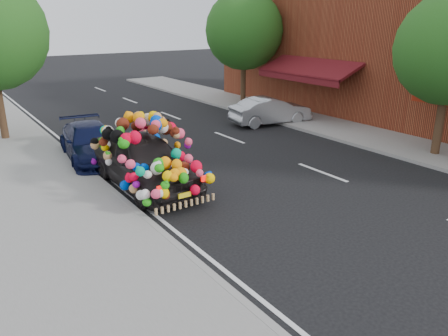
# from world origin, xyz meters

# --- Properties ---
(ground) EXTENTS (100.00, 100.00, 0.00)m
(ground) POSITION_xyz_m (0.00, 0.00, 0.00)
(ground) COLOR black
(ground) RESTS_ON ground
(sidewalk) EXTENTS (4.00, 60.00, 0.12)m
(sidewalk) POSITION_xyz_m (-4.30, 0.00, 0.06)
(sidewalk) COLOR gray
(sidewalk) RESTS_ON ground
(kerb) EXTENTS (0.15, 60.00, 0.13)m
(kerb) POSITION_xyz_m (-2.35, 0.00, 0.07)
(kerb) COLOR gray
(kerb) RESTS_ON ground
(footpath_far) EXTENTS (3.00, 40.00, 0.12)m
(footpath_far) POSITION_xyz_m (8.20, 3.00, 0.06)
(footpath_far) COLOR gray
(footpath_far) RESTS_ON ground
(lane_markings) EXTENTS (6.00, 50.00, 0.01)m
(lane_markings) POSITION_xyz_m (3.60, 0.00, 0.01)
(lane_markings) COLOR silver
(lane_markings) RESTS_ON ground
(shopfront_row) EXTENTS (9.61, 22.00, 7.00)m
(shopfront_row) POSITION_xyz_m (13.48, 3.00, 3.50)
(shopfront_row) COLOR maroon
(shopfront_row) RESTS_ON ground
(tree_far_b) EXTENTS (4.00, 4.00, 5.90)m
(tree_far_b) POSITION_xyz_m (8.00, 10.00, 3.89)
(tree_far_b) COLOR #332114
(tree_far_b) RESTS_ON ground
(plush_art_car) EXTENTS (2.15, 4.58, 2.14)m
(plush_art_car) POSITION_xyz_m (-1.36, 2.00, 1.09)
(plush_art_car) COLOR black
(plush_art_car) RESTS_ON ground
(navy_sedan) EXTENTS (2.13, 4.23, 1.18)m
(navy_sedan) POSITION_xyz_m (-1.80, 5.29, 0.59)
(navy_sedan) COLOR black
(navy_sedan) RESTS_ON ground
(silver_hatchback) EXTENTS (3.80, 1.87, 1.20)m
(silver_hatchback) POSITION_xyz_m (6.48, 5.90, 0.60)
(silver_hatchback) COLOR #9FA2A6
(silver_hatchback) RESTS_ON ground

